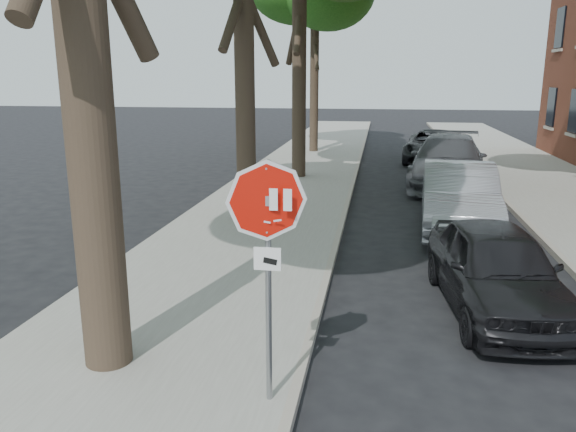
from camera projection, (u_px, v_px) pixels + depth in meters
name	position (u px, v px, depth m)	size (l,w,h in m)	color
ground	(334.00, 414.00, 6.00)	(120.00, 120.00, 0.00)	black
sidewalk_left	(287.00, 188.00, 17.87)	(4.00, 55.00, 0.12)	gray
sidewalk_right	(571.00, 197.00, 16.54)	(4.00, 55.00, 0.12)	gray
curb_left	(351.00, 190.00, 17.55)	(0.12, 55.00, 0.13)	#9E9384
curb_right	(498.00, 195.00, 16.86)	(0.12, 55.00, 0.13)	#9E9384
stop_sign	(268.00, 237.00, 5.61)	(0.76, 0.34, 2.61)	gray
car_a	(496.00, 268.00, 8.54)	(1.58, 3.92, 1.34)	black
car_b	(459.00, 197.00, 13.12)	(1.62, 4.66, 1.53)	#95969D
car_c	(448.00, 161.00, 18.30)	(2.32, 5.71, 1.66)	#46464B
car_d	(433.00, 146.00, 23.68)	(2.23, 4.83, 1.34)	black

